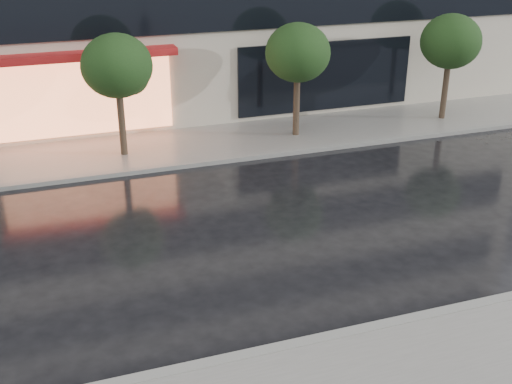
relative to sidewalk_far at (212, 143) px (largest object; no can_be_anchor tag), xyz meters
name	(u,v)px	position (x,y,z in m)	size (l,w,h in m)	color
ground	(346,304)	(0.00, -10.25, -0.06)	(120.00, 120.00, 0.00)	black
sidewalk_far	(212,143)	(0.00, 0.00, 0.00)	(60.00, 3.50, 0.12)	slate
curb_near	(369,329)	(0.00, -11.25, 0.01)	(60.00, 0.25, 0.14)	gray
curb_far	(226,160)	(0.00, -1.75, 0.01)	(60.00, 0.25, 0.14)	gray
tree_mid_west	(119,68)	(-2.94, -0.22, 2.86)	(2.20, 2.20, 3.99)	#33261C
tree_mid_east	(299,55)	(3.06, -0.22, 2.86)	(2.20, 2.20, 3.99)	#33261C
tree_far_east	(452,43)	(9.06, -0.22, 2.86)	(2.20, 2.20, 3.99)	#33261C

